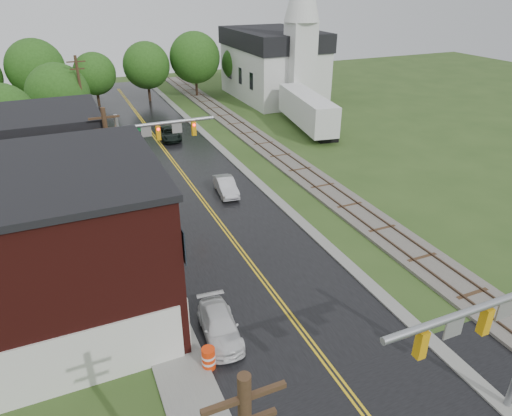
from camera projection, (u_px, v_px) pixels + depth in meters
main_road at (188, 181)px, 39.72m from camera, size 10.00×90.00×0.02m
curb_right at (226, 154)px, 45.74m from camera, size 0.80×70.00×0.12m
sidewalk_left at (124, 219)px, 33.42m from camera, size 2.40×50.00×0.12m
brick_building at (10, 259)px, 21.13m from camera, size 14.30×10.30×8.30m
yellow_house at (44, 184)px, 31.09m from camera, size 8.00×7.00×6.40m
darkred_building at (57, 154)px, 39.26m from camera, size 7.00×6.00×4.40m
church at (277, 58)px, 63.63m from camera, size 10.40×18.40×20.00m
railroad at (268, 147)px, 47.33m from camera, size 3.20×80.00×0.30m
traffic_signal_near at (498, 327)px, 15.81m from camera, size 7.34×0.30×7.20m
traffic_signal_far at (149, 141)px, 33.79m from camera, size 7.34×0.43×7.20m
utility_pole_b at (113, 175)px, 28.62m from camera, size 1.80×0.28×9.00m
utility_pole_c at (82, 99)px, 46.62m from camera, size 1.80×0.28×9.00m
tree_left_c at (4, 119)px, 40.85m from camera, size 6.00×6.00×7.65m
tree_left_e at (60, 96)px, 47.40m from camera, size 6.40×6.40×8.16m
suv_dark at (169, 134)px, 49.57m from camera, size 2.38×4.70×1.27m
sedan_silver at (226, 186)px, 37.03m from camera, size 1.78×4.06×1.30m
pickup_white at (220, 326)px, 22.24m from camera, size 2.07×4.27×1.20m
semi_trailer at (307, 109)px, 52.05m from camera, size 4.89×13.18×4.02m
construction_barrel at (209, 358)px, 20.43m from camera, size 0.79×0.79×1.10m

